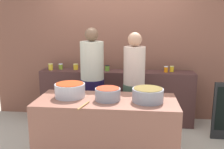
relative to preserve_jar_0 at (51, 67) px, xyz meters
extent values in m
cube|color=brown|center=(1.18, 0.38, 0.49)|extent=(4.80, 0.12, 3.00)
cube|color=#482926|center=(1.18, 0.03, -0.53)|extent=(2.70, 0.36, 0.95)
cube|color=brown|center=(1.18, -1.37, -0.57)|extent=(1.70, 0.70, 0.88)
cylinder|color=gold|center=(0.00, 0.00, -0.01)|extent=(0.08, 0.08, 0.10)
cylinder|color=#D6C666|center=(0.00, 0.00, 0.05)|extent=(0.08, 0.08, 0.01)
cylinder|color=olive|center=(0.16, 0.09, -0.01)|extent=(0.07, 0.07, 0.09)
cylinder|color=silver|center=(0.16, 0.09, 0.04)|extent=(0.08, 0.08, 0.01)
cylinder|color=gold|center=(0.44, 0.08, -0.01)|extent=(0.08, 0.08, 0.09)
cylinder|color=#D6C666|center=(0.44, 0.08, 0.04)|extent=(0.09, 0.09, 0.01)
cylinder|color=gold|center=(0.68, 0.00, 0.00)|extent=(0.08, 0.08, 0.12)
cylinder|color=black|center=(0.68, 0.00, 0.07)|extent=(0.09, 0.09, 0.02)
cylinder|color=brown|center=(0.89, 0.03, -0.01)|extent=(0.07, 0.07, 0.09)
cylinder|color=silver|center=(0.89, 0.03, 0.04)|extent=(0.07, 0.07, 0.01)
cylinder|color=olive|center=(1.02, 0.02, -0.01)|extent=(0.08, 0.08, 0.09)
cylinder|color=black|center=(1.02, 0.02, 0.04)|extent=(0.09, 0.09, 0.01)
cylinder|color=#8C4B0C|center=(1.60, 0.02, -0.01)|extent=(0.08, 0.08, 0.11)
cylinder|color=#D6C666|center=(1.60, 0.02, 0.06)|extent=(0.08, 0.08, 0.02)
cylinder|color=orange|center=(2.04, 0.01, -0.01)|extent=(0.06, 0.06, 0.09)
cylinder|color=silver|center=(2.04, 0.01, 0.04)|extent=(0.07, 0.07, 0.01)
cylinder|color=yellow|center=(2.14, 0.07, -0.02)|extent=(0.07, 0.07, 0.09)
cylinder|color=#D6C666|center=(2.14, 0.07, 0.03)|extent=(0.07, 0.07, 0.01)
cylinder|color=#B7B7BC|center=(0.72, -1.32, -0.04)|extent=(0.38, 0.38, 0.17)
cylinder|color=#983012|center=(0.72, -1.32, 0.04)|extent=(0.35, 0.35, 0.00)
cylinder|color=gray|center=(1.20, -1.39, -0.06)|extent=(0.31, 0.31, 0.14)
cylinder|color=#9F331D|center=(1.20, -1.39, 0.02)|extent=(0.28, 0.28, 0.00)
cylinder|color=gray|center=(1.68, -1.39, -0.05)|extent=(0.37, 0.37, 0.15)
cylinder|color=brown|center=(1.68, -1.39, 0.03)|extent=(0.34, 0.34, 0.00)
cylinder|color=#9E703D|center=(0.96, -1.65, -0.12)|extent=(0.08, 0.27, 0.02)
cylinder|color=black|center=(0.86, -0.57, -0.54)|extent=(0.37, 0.37, 0.94)
cylinder|color=beige|center=(0.86, -0.57, 0.22)|extent=(0.35, 0.35, 0.57)
sphere|color=brown|center=(0.86, -0.57, 0.61)|extent=(0.21, 0.21, 0.21)
cylinder|color=#405441|center=(1.50, -0.65, -0.56)|extent=(0.33, 0.33, 0.90)
cylinder|color=beige|center=(1.50, -0.65, 0.17)|extent=(0.31, 0.31, 0.55)
sphere|color=tan|center=(1.50, -0.65, 0.54)|extent=(0.20, 0.20, 0.20)
camera|label=1|loc=(1.55, -4.21, 0.80)|focal=39.65mm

